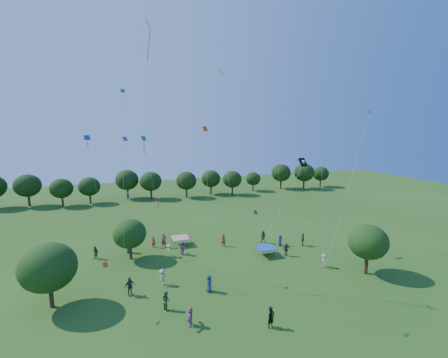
% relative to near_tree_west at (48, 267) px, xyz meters
% --- Properties ---
extents(near_tree_west, '(4.81, 4.81, 6.00)m').
position_rel_near_tree_west_xyz_m(near_tree_west, '(0.00, 0.00, 0.00)').
color(near_tree_west, '#422B19').
rests_on(near_tree_west, ground).
extents(near_tree_north, '(3.98, 3.98, 5.06)m').
position_rel_near_tree_west_xyz_m(near_tree_north, '(7.05, 8.32, -0.57)').
color(near_tree_north, '#422B19').
rests_on(near_tree_north, ground).
extents(near_tree_east, '(4.22, 4.22, 5.60)m').
position_rel_near_tree_west_xyz_m(near_tree_east, '(31.72, -4.01, -0.14)').
color(near_tree_east, '#422B19').
rests_on(near_tree_east, ground).
extents(treeline, '(88.01, 8.77, 6.77)m').
position_rel_near_tree_west_xyz_m(treeline, '(14.42, 40.65, 0.26)').
color(treeline, '#422B19').
rests_on(treeline, ground).
extents(tent_red_stripe, '(2.20, 2.20, 1.10)m').
position_rel_near_tree_west_xyz_m(tent_red_stripe, '(13.69, 10.83, -2.79)').
color(tent_red_stripe, red).
rests_on(tent_red_stripe, ground).
extents(tent_blue, '(2.20, 2.20, 1.10)m').
position_rel_near_tree_west_xyz_m(tent_blue, '(23.30, 3.93, -2.79)').
color(tent_blue, '#1B49B2').
rests_on(tent_blue, ground).
extents(man_in_black, '(0.76, 0.60, 1.79)m').
position_rel_near_tree_west_xyz_m(man_in_black, '(17.43, -8.87, -2.94)').
color(man_in_black, black).
rests_on(man_in_black, ground).
extents(crowd_person_0, '(0.72, 0.97, 1.75)m').
position_rel_near_tree_west_xyz_m(crowd_person_0, '(14.16, -2.03, -2.95)').
color(crowd_person_0, navy).
rests_on(crowd_person_0, ground).
extents(crowd_person_1, '(0.70, 0.64, 1.57)m').
position_rel_near_tree_west_xyz_m(crowd_person_1, '(10.07, 11.11, -3.04)').
color(crowd_person_1, '#A0391D').
rests_on(crowd_person_1, ground).
extents(crowd_person_2, '(0.95, 0.98, 1.80)m').
position_rel_near_tree_west_xyz_m(crowd_person_2, '(24.85, 7.75, -2.93)').
color(crowd_person_2, '#23532B').
rests_on(crowd_person_2, ground).
extents(crowd_person_3, '(0.88, 1.15, 1.61)m').
position_rel_near_tree_west_xyz_m(crowd_person_3, '(28.28, -1.23, -3.03)').
color(crowd_person_3, '#B4A590').
rests_on(crowd_person_3, ground).
extents(crowd_person_4, '(1.21, 0.96, 1.88)m').
position_rel_near_tree_west_xyz_m(crowd_person_4, '(6.73, -0.27, -2.89)').
color(crowd_person_4, '#38302D').
rests_on(crowd_person_4, ground).
extents(crowd_person_5, '(1.03, 1.59, 1.61)m').
position_rel_near_tree_west_xyz_m(crowd_person_5, '(11.28, -6.53, -3.03)').
color(crowd_person_5, '#A86296').
rests_on(crowd_person_5, ground).
extents(crowd_person_6, '(0.86, 0.70, 1.54)m').
position_rel_near_tree_west_xyz_m(crowd_person_6, '(26.67, 6.23, -3.06)').
color(crowd_person_6, navy).
rests_on(crowd_person_6, ground).
extents(crowd_person_7, '(0.82, 0.66, 1.91)m').
position_rel_near_tree_west_xyz_m(crowd_person_7, '(11.42, 10.67, -2.88)').
color(crowd_person_7, '#941B44').
rests_on(crowd_person_7, ground).
extents(crowd_person_8, '(0.89, 0.84, 1.62)m').
position_rel_near_tree_west_xyz_m(crowd_person_8, '(2.93, 9.62, -3.02)').
color(crowd_person_8, '#265A2F').
rests_on(crowd_person_8, ground).
extents(crowd_person_9, '(1.14, 1.14, 1.70)m').
position_rel_near_tree_west_xyz_m(crowd_person_9, '(9.97, 0.74, -2.98)').
color(crowd_person_9, '#A69F85').
rests_on(crowd_person_9, ground).
extents(crowd_person_10, '(0.99, 0.47, 1.66)m').
position_rel_near_tree_west_xyz_m(crowd_person_10, '(25.75, 2.99, -3.00)').
color(crowd_person_10, '#38342D').
rests_on(crowd_person_10, ground).
extents(crowd_person_11, '(1.12, 1.72, 1.74)m').
position_rel_near_tree_west_xyz_m(crowd_person_11, '(13.37, 7.54, -2.96)').
color(crowd_person_11, '#895089').
rests_on(crowd_person_11, ground).
extents(crowd_person_12, '(0.86, 0.47, 1.73)m').
position_rel_near_tree_west_xyz_m(crowd_person_12, '(6.87, 10.35, -2.97)').
color(crowd_person_12, navy).
rests_on(crowd_person_12, ground).
extents(crowd_person_13, '(0.77, 0.69, 1.74)m').
position_rel_near_tree_west_xyz_m(crowd_person_13, '(19.18, 8.49, -2.96)').
color(crowd_person_13, '#99311B').
rests_on(crowd_person_13, ground).
extents(crowd_person_14, '(0.80, 0.96, 1.72)m').
position_rel_near_tree_west_xyz_m(crowd_person_14, '(9.74, -3.66, -2.97)').
color(crowd_person_14, '#2A632C').
rests_on(crowd_person_14, ground).
extents(crowd_person_15, '(0.48, 1.07, 1.63)m').
position_rel_near_tree_west_xyz_m(crowd_person_15, '(11.66, 7.49, -3.02)').
color(crowd_person_15, beige).
rests_on(crowd_person_15, ground).
extents(crowd_person_16, '(0.93, 1.12, 1.75)m').
position_rel_near_tree_west_xyz_m(crowd_person_16, '(29.60, 5.20, -2.96)').
color(crowd_person_16, '#453D37').
rests_on(crowd_person_16, ground).
extents(pirate_kite, '(9.69, 5.18, 10.90)m').
position_rel_near_tree_west_xyz_m(pirate_kite, '(28.44, 4.36, 7.66)').
color(pirate_kite, black).
extents(red_high_kite, '(4.12, 4.66, 25.20)m').
position_rel_near_tree_west_xyz_m(red_high_kite, '(10.56, 3.31, 17.37)').
color(red_high_kite, red).
extents(small_kite_0, '(1.69, 2.33, 7.86)m').
position_rel_near_tree_west_xyz_m(small_kite_0, '(10.12, 1.56, 3.62)').
color(small_kite_0, red).
extents(small_kite_1, '(0.69, 0.43, 14.82)m').
position_rel_near_tree_west_xyz_m(small_kite_1, '(13.52, -4.00, 8.25)').
color(small_kite_1, '#FF480D').
extents(small_kite_2, '(0.63, 3.31, 20.31)m').
position_rel_near_tree_west_xyz_m(small_kite_2, '(26.86, 8.26, 12.15)').
color(small_kite_2, '#C6ED15').
extents(small_kite_3, '(2.41, 1.23, 13.86)m').
position_rel_near_tree_west_xyz_m(small_kite_3, '(9.33, 4.51, 8.55)').
color(small_kite_3, green).
extents(small_kite_4, '(1.77, 0.94, 13.85)m').
position_rel_near_tree_west_xyz_m(small_kite_4, '(3.07, 10.48, 8.88)').
color(small_kite_4, '#1143B3').
extents(small_kite_5, '(3.08, 0.48, 7.03)m').
position_rel_near_tree_west_xyz_m(small_kite_5, '(6.61, 9.64, 3.04)').
color(small_kite_5, '#971995').
extents(small_kite_6, '(2.66, 6.46, 19.12)m').
position_rel_near_tree_west_xyz_m(small_kite_6, '(23.75, 11.11, 11.61)').
color(small_kite_6, white).
extents(small_kite_7, '(5.22, 1.08, 16.49)m').
position_rel_near_tree_west_xyz_m(small_kite_7, '(30.08, -3.19, 9.03)').
color(small_kite_7, '#0D7DCE').
extents(small_kite_8, '(1.76, 2.51, 3.29)m').
position_rel_near_tree_west_xyz_m(small_kite_8, '(24.09, 8.44, 0.26)').
color(small_kite_8, '#E90D44').
extents(small_kite_9, '(5.26, 1.36, 3.47)m').
position_rel_near_tree_west_xyz_m(small_kite_9, '(5.74, -2.97, 0.16)').
color(small_kite_9, '#D74C0B').
extents(small_kite_10, '(0.45, 4.08, 20.21)m').
position_rel_near_tree_west_xyz_m(small_kite_10, '(16.23, -0.92, 12.04)').
color(small_kite_10, '#FFFC16').
extents(small_kite_11, '(1.68, 0.50, 18.83)m').
position_rel_near_tree_west_xyz_m(small_kite_11, '(25.33, -3.51, 10.75)').
color(small_kite_11, '#178030').
extents(small_kite_12, '(1.11, 2.80, 18.67)m').
position_rel_near_tree_west_xyz_m(small_kite_12, '(6.84, 4.36, 9.99)').
color(small_kite_12, blue).
extents(small_kite_13, '(3.23, 5.46, 13.55)m').
position_rel_near_tree_west_xyz_m(small_kite_13, '(6.71, 13.81, 8.54)').
color(small_kite_13, purple).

